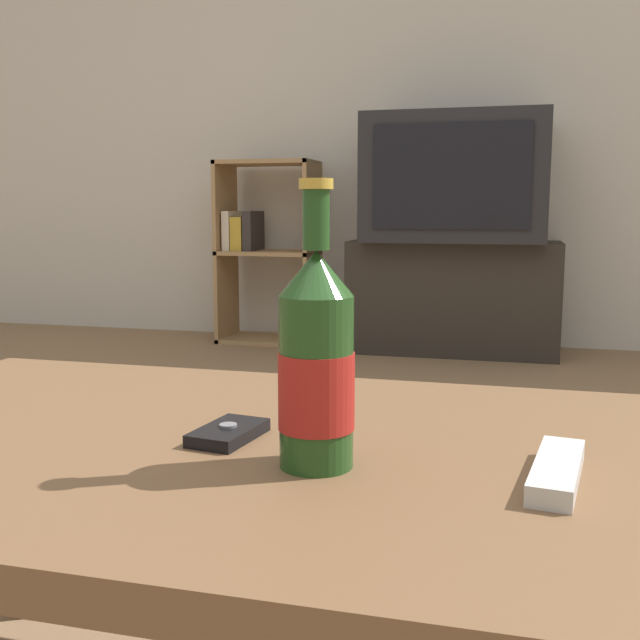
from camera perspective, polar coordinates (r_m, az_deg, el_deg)
name	(u,v)px	position (r m, az deg, el deg)	size (l,w,h in m)	color
back_wall	(459,76)	(3.84, 10.56, 17.81)	(8.00, 0.05, 2.60)	beige
coffee_table	(238,492)	(0.87, -6.28, -12.92)	(1.08, 0.65, 0.42)	brown
tv_stand	(453,297)	(3.55, 10.10, 1.75)	(0.96, 0.38, 0.52)	#28231E
television	(456,179)	(3.52, 10.32, 10.52)	(0.80, 0.57, 0.56)	black
bookshelf	(263,248)	(3.77, -4.36, 5.50)	(0.48, 0.30, 0.90)	#99754C
beer_bottle	(316,364)	(0.73, -0.29, -3.37)	(0.08, 0.08, 0.28)	#1E4219
cell_phone	(228,433)	(0.84, -7.00, -8.52)	(0.07, 0.10, 0.02)	black
remote_control	(557,471)	(0.75, 17.60, -10.91)	(0.06, 0.16, 0.02)	beige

